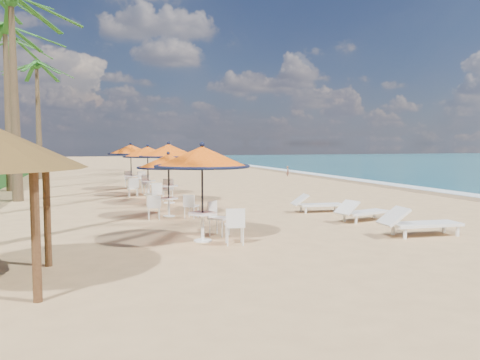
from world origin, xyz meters
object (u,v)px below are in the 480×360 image
(station_3, at_px, (147,156))
(station_0, at_px, (205,166))
(station_2, at_px, (168,156))
(lounger_far, at_px, (316,204))
(station_4, at_px, (131,154))
(lounger_mid, at_px, (361,211))
(station_1, at_px, (169,167))
(lounger_near, at_px, (418,222))

(station_3, bearing_deg, station_0, -89.59)
(station_2, xyz_separation_m, lounger_far, (4.50, -4.13, -1.60))
(station_4, distance_m, lounger_mid, 14.15)
(station_2, bearing_deg, station_4, 97.38)
(station_0, relative_size, lounger_far, 1.31)
(station_0, relative_size, station_2, 0.98)
(station_3, xyz_separation_m, station_4, (-0.40, 3.28, 0.07))
(lounger_mid, bearing_deg, lounger_far, 86.71)
(station_1, distance_m, station_4, 10.06)
(station_4, bearing_deg, lounger_near, -68.97)
(station_1, bearing_deg, station_4, 91.59)
(station_3, bearing_deg, station_4, 96.94)
(lounger_near, bearing_deg, station_1, 141.78)
(station_1, bearing_deg, station_3, 88.98)
(station_4, height_order, lounger_mid, station_4)
(lounger_near, distance_m, lounger_mid, 2.48)
(station_4, xyz_separation_m, lounger_near, (5.88, -15.30, -1.51))
(station_1, height_order, lounger_near, station_1)
(lounger_mid, bearing_deg, station_3, 104.82)
(lounger_near, bearing_deg, station_2, 124.71)
(station_3, bearing_deg, lounger_far, -56.12)
(station_4, xyz_separation_m, lounger_mid, (5.78, -12.82, -1.56))
(station_0, bearing_deg, lounger_far, 35.89)
(lounger_far, bearing_deg, station_4, 122.85)
(station_2, distance_m, lounger_near, 10.24)
(station_1, height_order, lounger_far, station_1)
(lounger_far, bearing_deg, lounger_near, -77.23)
(lounger_mid, bearing_deg, station_1, 138.71)
(station_1, relative_size, station_2, 0.86)
(station_3, xyz_separation_m, lounger_near, (5.48, -12.01, -1.45))
(lounger_mid, xyz_separation_m, lounger_far, (-0.43, 2.17, -0.01))
(station_1, xyz_separation_m, lounger_far, (5.06, -0.59, -1.33))
(station_0, bearing_deg, lounger_mid, 14.25)
(station_2, height_order, lounger_near, station_2)
(station_0, relative_size, station_4, 0.99)
(station_2, bearing_deg, station_1, -99.04)
(station_3, distance_m, lounger_far, 9.00)
(station_0, height_order, lounger_near, station_0)
(station_2, bearing_deg, station_3, 97.82)
(station_3, bearing_deg, station_2, -82.18)
(station_4, bearing_deg, station_0, -88.07)
(lounger_far, bearing_deg, station_3, 130.08)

